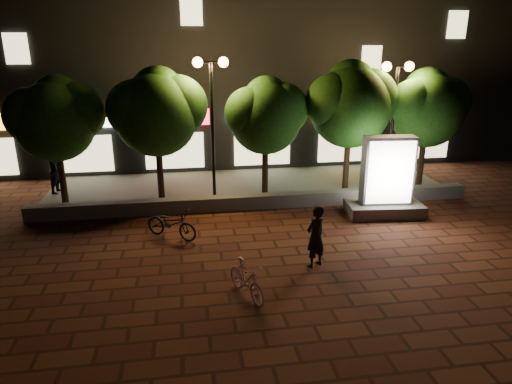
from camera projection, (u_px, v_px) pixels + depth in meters
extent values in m
plane|color=#502819|center=(281.00, 256.00, 12.80)|extent=(80.00, 80.00, 0.00)
cube|color=#605E59|center=(258.00, 201.00, 16.47)|extent=(16.00, 0.45, 0.50)
cube|color=#605E59|center=(248.00, 186.00, 18.88)|extent=(16.00, 5.00, 0.08)
cube|color=black|center=(230.00, 57.00, 23.41)|extent=(28.00, 8.00, 10.00)
cube|color=silver|center=(78.00, 120.00, 19.31)|extent=(3.20, 0.12, 0.70)
cube|color=beige|center=(82.00, 154.00, 19.79)|extent=(2.60, 0.10, 1.60)
cube|color=red|center=(173.00, 117.00, 19.91)|extent=(3.20, 0.12, 0.70)
cube|color=beige|center=(175.00, 151.00, 20.38)|extent=(2.60, 0.10, 1.60)
cube|color=#3CCED5|center=(262.00, 115.00, 20.51)|extent=(3.20, 0.12, 0.70)
cube|color=beige|center=(262.00, 148.00, 20.98)|extent=(2.60, 0.10, 1.60)
cube|color=#FC9F0D|center=(347.00, 113.00, 21.11)|extent=(3.20, 0.12, 0.70)
cube|color=beige|center=(345.00, 145.00, 21.58)|extent=(2.60, 0.10, 1.60)
cube|color=silver|center=(427.00, 111.00, 21.71)|extent=(3.20, 0.12, 0.70)
cube|color=beige|center=(423.00, 142.00, 22.18)|extent=(2.60, 0.10, 1.60)
cube|color=beige|center=(16.00, 49.00, 18.10)|extent=(0.90, 0.10, 1.20)
cube|color=beige|center=(191.00, 10.00, 18.68)|extent=(0.90, 0.10, 1.20)
cube|color=beige|center=(371.00, 59.00, 20.50)|extent=(0.90, 0.10, 1.20)
cube|color=beige|center=(457.00, 25.00, 20.63)|extent=(0.90, 0.10, 1.20)
cylinder|color=#312013|center=(62.00, 174.00, 16.43)|extent=(0.24, 0.24, 2.25)
sphere|color=#255318|center=(54.00, 122.00, 15.84)|extent=(2.80, 2.80, 2.80)
sphere|color=#255318|center=(76.00, 112.00, 16.04)|extent=(2.10, 2.10, 2.10)
sphere|color=#255318|center=(33.00, 116.00, 15.52)|extent=(1.96, 1.96, 1.96)
sphere|color=#255318|center=(57.00, 100.00, 15.96)|extent=(1.82, 1.82, 1.82)
cylinder|color=#312013|center=(160.00, 169.00, 16.94)|extent=(0.24, 0.24, 2.34)
sphere|color=#255318|center=(156.00, 115.00, 16.32)|extent=(3.00, 3.00, 3.00)
sphere|color=#255318|center=(177.00, 106.00, 16.52)|extent=(2.25, 2.25, 2.25)
sphere|color=#255318|center=(136.00, 109.00, 16.00)|extent=(2.10, 2.10, 2.10)
sphere|color=#255318|center=(158.00, 93.00, 16.42)|extent=(1.95, 1.95, 1.95)
cylinder|color=#312013|center=(265.00, 166.00, 17.56)|extent=(0.24, 0.24, 2.21)
sphere|color=#255318|center=(265.00, 118.00, 16.98)|extent=(2.70, 2.70, 2.70)
sphere|color=#255318|center=(282.00, 109.00, 17.18)|extent=(2.03, 2.03, 2.02)
sphere|color=#255318|center=(250.00, 113.00, 16.67)|extent=(1.89, 1.89, 1.89)
sphere|color=#255318|center=(266.00, 99.00, 17.11)|extent=(1.76, 1.76, 1.76)
cylinder|color=#312013|center=(347.00, 160.00, 18.02)|extent=(0.24, 0.24, 2.43)
sphere|color=#255318|center=(350.00, 108.00, 17.37)|extent=(3.10, 3.10, 3.10)
sphere|color=#255318|center=(368.00, 99.00, 17.58)|extent=(2.33, 2.33, 2.33)
sphere|color=#255318|center=(334.00, 102.00, 17.05)|extent=(2.17, 2.17, 2.17)
sphere|color=#255318|center=(351.00, 86.00, 17.47)|extent=(2.01, 2.02, 2.02)
cylinder|color=#312013|center=(421.00, 158.00, 18.52)|extent=(0.24, 0.24, 2.29)
sphere|color=#255318|center=(427.00, 111.00, 17.91)|extent=(2.90, 2.90, 2.90)
sphere|color=#255318|center=(442.00, 102.00, 18.11)|extent=(2.18, 2.17, 2.17)
sphere|color=#255318|center=(414.00, 105.00, 17.59)|extent=(2.03, 2.03, 2.03)
sphere|color=#255318|center=(427.00, 91.00, 18.02)|extent=(1.89, 1.88, 1.88)
cylinder|color=black|center=(213.00, 133.00, 16.64)|extent=(0.12, 0.12, 5.00)
cylinder|color=black|center=(211.00, 62.00, 15.85)|extent=(0.90, 0.08, 0.08)
sphere|color=orange|center=(198.00, 62.00, 15.78)|extent=(0.36, 0.36, 0.36)
sphere|color=orange|center=(223.00, 62.00, 15.92)|extent=(0.36, 0.36, 0.36)
cylinder|color=black|center=(392.00, 130.00, 17.71)|extent=(0.12, 0.12, 4.80)
cylinder|color=black|center=(398.00, 67.00, 16.96)|extent=(0.90, 0.08, 0.08)
sphere|color=orange|center=(387.00, 67.00, 16.89)|extent=(0.36, 0.36, 0.36)
sphere|color=orange|center=(409.00, 66.00, 17.03)|extent=(0.36, 0.36, 0.36)
cube|color=#605E59|center=(384.00, 209.00, 15.83)|extent=(2.67, 1.50, 0.43)
cube|color=#4C4C51|center=(387.00, 170.00, 15.39)|extent=(1.76, 0.73, 2.36)
cube|color=white|center=(391.00, 173.00, 15.09)|extent=(1.55, 0.18, 2.14)
cube|color=white|center=(384.00, 168.00, 15.68)|extent=(1.55, 0.18, 2.14)
imported|color=#BD809A|center=(246.00, 280.00, 10.62)|extent=(1.00, 1.58, 0.92)
imported|color=black|center=(316.00, 236.00, 11.99)|extent=(0.75, 0.68, 1.72)
imported|color=black|center=(171.00, 224.00, 13.86)|extent=(1.83, 1.54, 0.94)
imported|color=black|center=(58.00, 170.00, 17.75)|extent=(0.87, 1.01, 1.78)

